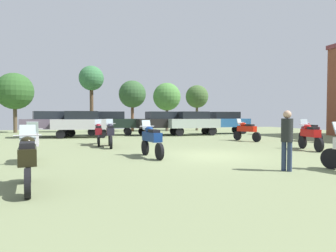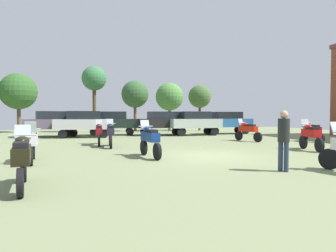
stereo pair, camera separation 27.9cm
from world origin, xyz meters
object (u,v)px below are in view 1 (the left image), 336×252
at_px(car_1, 193,121).
at_px(tree_4, 132,94).
at_px(car_4, 82,122).
at_px(motorcycle_3, 28,158).
at_px(motorcycle_6, 110,133).
at_px(person_1, 287,136).
at_px(car_6, 225,121).
at_px(tree_6, 15,91).
at_px(car_2, 50,122).
at_px(tree_3, 197,97).
at_px(motorcycle_1, 310,131).
at_px(motorcycle_2, 152,139).
at_px(car_5, 110,121).
at_px(car_3, 161,121).
at_px(motorcycle_5, 98,132).
at_px(motorcycle_10, 310,135).
at_px(motorcycle_7, 246,130).
at_px(tree_2, 91,79).
at_px(tree_8, 167,97).
at_px(motorcycle_11, 33,142).

distance_m(car_1, tree_4, 8.86).
bearing_deg(car_4, motorcycle_3, -179.71).
height_order(motorcycle_6, car_4, car_4).
height_order(car_4, person_1, car_4).
distance_m(car_1, car_6, 3.65).
bearing_deg(tree_6, car_4, -53.71).
bearing_deg(car_2, motorcycle_6, -168.19).
relative_size(car_4, tree_3, 0.88).
height_order(motorcycle_1, motorcycle_2, motorcycle_2).
bearing_deg(motorcycle_2, tree_3, 54.83).
bearing_deg(motorcycle_6, car_6, 40.06).
bearing_deg(motorcycle_1, tree_3, 99.22).
xyz_separation_m(motorcycle_1, car_5, (-11.65, 9.82, 0.47)).
bearing_deg(car_3, motorcycle_5, 136.21).
distance_m(motorcycle_10, car_1, 11.56).
xyz_separation_m(motorcycle_1, car_3, (-7.48, 8.69, 0.47)).
bearing_deg(motorcycle_5, car_6, 33.60).
relative_size(motorcycle_7, tree_2, 0.33).
xyz_separation_m(car_2, tree_8, (11.17, 5.46, 2.48)).
relative_size(car_5, tree_2, 0.68).
xyz_separation_m(motorcycle_7, tree_3, (2.11, 13.48, 3.03)).
bearing_deg(tree_8, car_6, -58.04).
distance_m(motorcycle_1, car_1, 9.19).
xyz_separation_m(motorcycle_11, tree_3, (14.13, 19.01, 3.03)).
distance_m(car_1, car_4, 8.95).
bearing_deg(tree_6, tree_4, -4.33).
bearing_deg(tree_2, motorcycle_11, -98.35).
distance_m(car_3, tree_2, 9.16).
height_order(motorcycle_1, tree_8, tree_8).
height_order(motorcycle_3, car_6, car_6).
xyz_separation_m(motorcycle_6, car_2, (-3.75, 8.85, 0.44)).
xyz_separation_m(motorcycle_3, motorcycle_7, (11.59, 9.54, 0.01)).
bearing_deg(car_1, person_1, 167.82).
bearing_deg(person_1, car_6, 126.38).
bearing_deg(motorcycle_5, car_1, 39.04).
bearing_deg(tree_4, motorcycle_2, -97.75).
bearing_deg(motorcycle_5, motorcycle_2, -70.32).
bearing_deg(car_6, tree_3, 2.49).
bearing_deg(motorcycle_1, car_5, 143.08).
bearing_deg(tree_6, motorcycle_10, -50.05).
relative_size(motorcycle_2, car_1, 0.51).
bearing_deg(motorcycle_7, tree_2, 107.78).
height_order(motorcycle_3, person_1, person_1).
bearing_deg(tree_2, tree_3, 1.02).
relative_size(motorcycle_7, car_3, 0.49).
distance_m(motorcycle_7, tree_8, 13.55).
relative_size(car_1, car_3, 0.97).
xyz_separation_m(motorcycle_1, tree_4, (-8.79, 15.24, 3.18)).
bearing_deg(tree_8, car_5, -143.16).
height_order(motorcycle_11, tree_4, tree_4).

